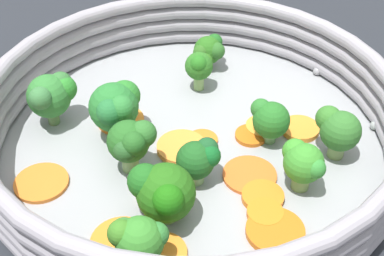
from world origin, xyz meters
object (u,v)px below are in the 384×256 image
(carrot_slice_5, at_px, (121,120))
(broccoli_floret_6, at_px, (269,118))
(carrot_slice_11, at_px, (41,183))
(carrot_slice_12, at_px, (164,195))
(broccoli_floret_3, at_px, (209,50))
(broccoli_floret_7, at_px, (197,66))
(carrot_slice_9, at_px, (300,129))
(broccoli_floret_0, at_px, (303,163))
(carrot_slice_0, at_px, (263,127))
(carrot_slice_1, at_px, (121,242))
(carrot_slice_8, at_px, (265,213))
(carrot_slice_6, at_px, (182,147))
(broccoli_floret_1, at_px, (199,159))
(carrot_slice_10, at_px, (202,139))
(broccoli_floret_5, at_px, (131,142))
(broccoli_floret_2, at_px, (52,94))
(carrot_slice_7, at_px, (250,175))
(broccoli_floret_10, at_px, (116,107))
(broccoli_floret_9, at_px, (337,129))
(skillet, at_px, (192,146))
(carrot_slice_13, at_px, (162,253))
(broccoli_floret_4, at_px, (137,239))
(carrot_slice_2, at_px, (251,135))
(carrot_slice_3, at_px, (263,197))
(broccoli_floret_8, at_px, (163,192))

(carrot_slice_5, relative_size, broccoli_floret_6, 1.08)
(carrot_slice_5, height_order, carrot_slice_11, same)
(carrot_slice_12, height_order, broccoli_floret_3, broccoli_floret_3)
(broccoli_floret_7, bearing_deg, carrot_slice_9, 149.34)
(carrot_slice_9, height_order, broccoli_floret_0, broccoli_floret_0)
(carrot_slice_0, height_order, carrot_slice_1, carrot_slice_0)
(carrot_slice_8, xyz_separation_m, broccoli_floret_3, (0.06, -0.21, 0.02))
(carrot_slice_6, height_order, broccoli_floret_1, broccoli_floret_1)
(carrot_slice_10, distance_m, broccoli_floret_0, 0.10)
(carrot_slice_1, distance_m, broccoli_floret_5, 0.08)
(broccoli_floret_3, bearing_deg, carrot_slice_1, 78.31)
(carrot_slice_12, bearing_deg, carrot_slice_11, -2.90)
(carrot_slice_1, relative_size, broccoli_floret_2, 0.91)
(carrot_slice_0, distance_m, carrot_slice_7, 0.07)
(broccoli_floret_10, bearing_deg, broccoli_floret_9, 178.27)
(skillet, relative_size, carrot_slice_13, 9.42)
(carrot_slice_5, bearing_deg, carrot_slice_12, 119.92)
(carrot_slice_6, xyz_separation_m, broccoli_floret_4, (0.02, 0.12, 0.02))
(carrot_slice_10, height_order, carrot_slice_12, same)
(broccoli_floret_2, bearing_deg, broccoli_floret_3, -142.40)
(carrot_slice_2, relative_size, carrot_slice_3, 0.85)
(broccoli_floret_2, bearing_deg, carrot_slice_11, 96.88)
(broccoli_floret_5, bearing_deg, broccoli_floret_8, 122.85)
(carrot_slice_6, relative_size, broccoli_floret_0, 1.02)
(carrot_slice_8, distance_m, broccoli_floret_6, 0.10)
(broccoli_floret_2, xyz_separation_m, broccoli_floret_7, (-0.13, -0.07, -0.00))
(broccoli_floret_2, height_order, broccoli_floret_8, same)
(carrot_slice_9, bearing_deg, broccoli_floret_9, 131.89)
(broccoli_floret_1, relative_size, broccoli_floret_9, 0.87)
(carrot_slice_7, xyz_separation_m, carrot_slice_12, (0.07, 0.03, 0.00))
(carrot_slice_6, height_order, carrot_slice_12, carrot_slice_6)
(carrot_slice_1, bearing_deg, carrot_slice_3, -153.00)
(skillet, height_order, carrot_slice_1, carrot_slice_1)
(carrot_slice_2, xyz_separation_m, carrot_slice_6, (0.06, 0.02, 0.00))
(carrot_slice_5, relative_size, carrot_slice_12, 1.07)
(carrot_slice_6, relative_size, broccoli_floret_3, 1.22)
(broccoli_floret_6, bearing_deg, broccoli_floret_5, 24.03)
(skillet, distance_m, broccoli_floret_4, 0.14)
(broccoli_floret_1, bearing_deg, carrot_slice_6, -63.51)
(broccoli_floret_9, bearing_deg, carrot_slice_3, 43.81)
(carrot_slice_5, relative_size, broccoli_floret_1, 1.11)
(carrot_slice_6, bearing_deg, broccoli_floret_8, 86.02)
(carrot_slice_9, bearing_deg, carrot_slice_11, 21.86)
(broccoli_floret_1, distance_m, broccoli_floret_7, 0.13)
(broccoli_floret_9, bearing_deg, broccoli_floret_4, 40.54)
(broccoli_floret_0, distance_m, broccoli_floret_9, 0.05)
(carrot_slice_1, height_order, carrot_slice_5, same)
(skillet, xyz_separation_m, carrot_slice_2, (-0.05, -0.01, 0.01))
(carrot_slice_0, distance_m, broccoli_floret_1, 0.09)
(carrot_slice_3, xyz_separation_m, broccoli_floret_8, (0.08, 0.03, 0.03))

